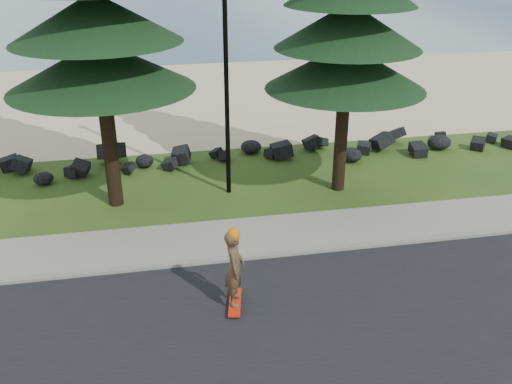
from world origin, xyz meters
The scene contains 9 objects.
ground centered at (0.00, 0.00, 0.00)m, with size 160.00×160.00×0.00m, color #2B4A17.
road centered at (0.00, -4.50, 0.01)m, with size 160.00×7.00×0.02m, color black.
kerb centered at (0.00, -0.90, 0.05)m, with size 160.00×0.20×0.10m, color gray.
sidewalk centered at (0.00, 0.20, 0.04)m, with size 160.00×2.00×0.08m, color gray.
beach_sand centered at (0.00, 14.50, 0.01)m, with size 160.00×15.00×0.01m, color #CAB887.
ocean centered at (0.00, 51.00, 0.00)m, with size 160.00×58.00×0.01m, color #3C6373.
seawall_boulders centered at (0.00, 5.60, 0.00)m, with size 60.00×2.40×1.10m, color black, non-canonical shape.
lamp_post centered at (0.00, 3.20, 4.13)m, with size 0.25×0.14×8.14m.
skateboarder centered at (-0.73, -2.80, 0.99)m, with size 0.54×1.09×1.97m.
Camera 1 is at (-2.22, -13.16, 7.71)m, focal length 40.00 mm.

